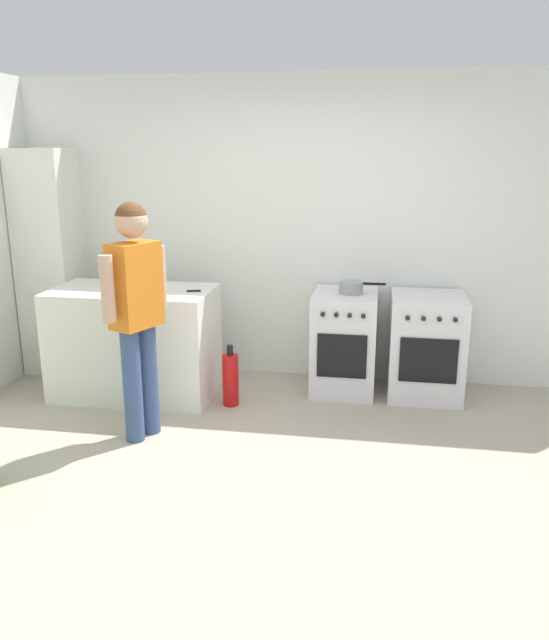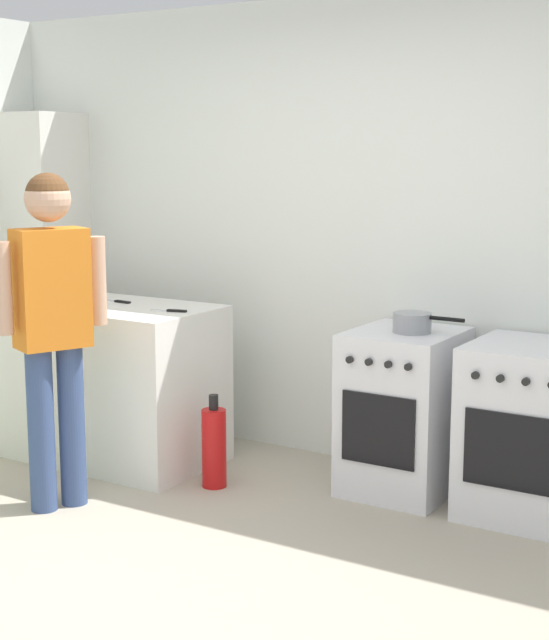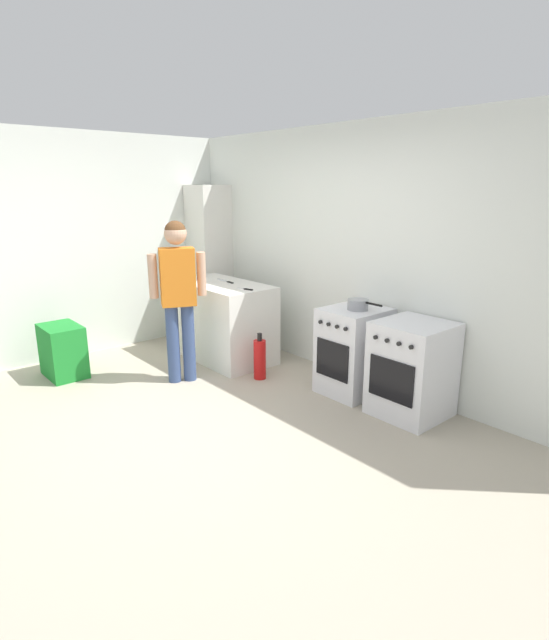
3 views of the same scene
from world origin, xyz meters
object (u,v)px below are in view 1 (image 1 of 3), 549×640
(larder_cabinet, at_px, (51,263))
(person, at_px, (136,301))
(knife_bread, at_px, (131,286))
(fire_extinguisher, at_px, (231,379))
(knife_paring, at_px, (190,291))
(oven_left, at_px, (344,342))
(oven_right, at_px, (426,346))
(pot, at_px, (351,287))

(larder_cabinet, bearing_deg, person, -43.69)
(knife_bread, height_order, larder_cabinet, larder_cabinet)
(person, relative_size, fire_extinguisher, 3.32)
(larder_cabinet, bearing_deg, knife_paring, -18.73)
(person, relative_size, larder_cabinet, 0.83)
(knife_paring, xyz_separation_m, fire_extinguisher, (0.34, -0.09, -0.69))
(oven_left, bearing_deg, knife_paring, -162.27)
(oven_left, bearing_deg, larder_cabinet, 177.79)
(knife_paring, relative_size, fire_extinguisher, 0.42)
(knife_paring, distance_m, larder_cabinet, 1.52)
(oven_left, relative_size, person, 0.51)
(oven_left, relative_size, knife_bread, 2.42)
(fire_extinguisher, bearing_deg, knife_paring, 164.90)
(oven_right, distance_m, knife_paring, 1.98)
(person, bearing_deg, oven_left, 39.78)
(oven_right, xyz_separation_m, person, (-2.03, -1.13, 0.57))
(oven_left, height_order, knife_bread, knife_bread)
(person, height_order, fire_extinguisher, person)
(oven_right, xyz_separation_m, larder_cabinet, (-3.32, 0.10, 0.57))
(pot, distance_m, fire_extinguisher, 1.23)
(pot, height_order, knife_paring, pot)
(oven_right, bearing_deg, knife_paring, -168.39)
(oven_left, relative_size, fire_extinguisher, 1.70)
(pot, bearing_deg, knife_bread, -171.72)
(pot, xyz_separation_m, person, (-1.41, -1.11, 0.10))
(pot, relative_size, knife_paring, 1.80)
(knife_paring, height_order, larder_cabinet, larder_cabinet)
(oven_left, bearing_deg, knife_bread, -170.91)
(knife_bread, bearing_deg, person, -65.72)
(oven_left, height_order, fire_extinguisher, oven_left)
(oven_left, height_order, knife_paring, knife_paring)
(larder_cabinet, bearing_deg, pot, -2.56)
(knife_paring, relative_size, person, 0.13)
(knife_paring, distance_m, fire_extinguisher, 0.77)
(knife_paring, height_order, fire_extinguisher, knife_paring)
(oven_right, relative_size, knife_paring, 4.06)
(pot, distance_m, knife_paring, 1.31)
(oven_left, distance_m, larder_cabinet, 2.71)
(knife_paring, height_order, person, person)
(pot, bearing_deg, oven_left, 158.48)
(pot, bearing_deg, fire_extinguisher, -153.38)
(pot, height_order, knife_bread, pot)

